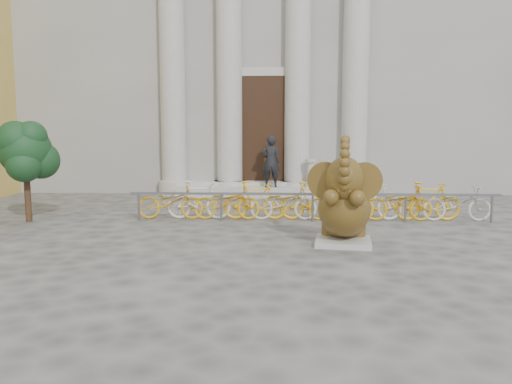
{
  "coord_description": "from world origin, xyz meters",
  "views": [
    {
      "loc": [
        0.49,
        -7.99,
        2.28
      ],
      "look_at": [
        0.08,
        1.63,
        1.1
      ],
      "focal_mm": 35.0,
      "sensor_mm": 36.0,
      "label": 1
    }
  ],
  "objects_px": {
    "pedestrian": "(271,161)",
    "bike_rack": "(312,201)",
    "elephant_statue": "(344,206)",
    "tree": "(26,152)"
  },
  "relations": [
    {
      "from": "pedestrian",
      "to": "bike_rack",
      "type": "bearing_deg",
      "value": 101.78
    },
    {
      "from": "bike_rack",
      "to": "pedestrian",
      "type": "xyz_separation_m",
      "value": [
        -1.12,
        4.31,
        0.74
      ]
    },
    {
      "from": "elephant_statue",
      "to": "tree",
      "type": "distance_m",
      "value": 7.98
    },
    {
      "from": "bike_rack",
      "to": "pedestrian",
      "type": "bearing_deg",
      "value": 104.6
    },
    {
      "from": "tree",
      "to": "bike_rack",
      "type": "bearing_deg",
      "value": 4.5
    },
    {
      "from": "bike_rack",
      "to": "tree",
      "type": "height_order",
      "value": "tree"
    },
    {
      "from": "elephant_statue",
      "to": "tree",
      "type": "bearing_deg",
      "value": 171.3
    },
    {
      "from": "bike_rack",
      "to": "pedestrian",
      "type": "distance_m",
      "value": 4.51
    },
    {
      "from": "tree",
      "to": "pedestrian",
      "type": "height_order",
      "value": "tree"
    },
    {
      "from": "pedestrian",
      "to": "tree",
      "type": "bearing_deg",
      "value": 36.12
    }
  ]
}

